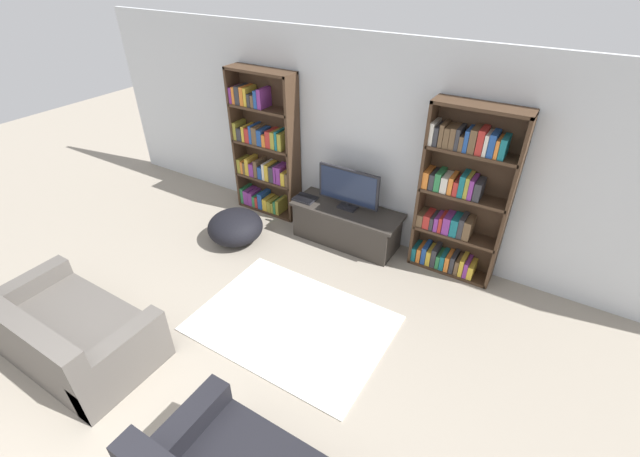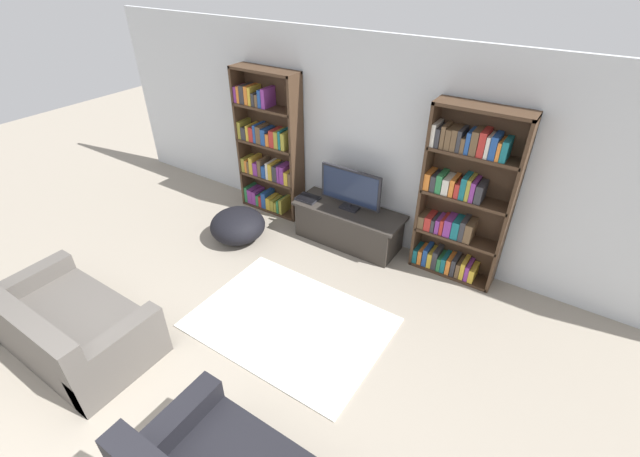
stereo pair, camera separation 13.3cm
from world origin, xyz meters
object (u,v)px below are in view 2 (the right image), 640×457
Objects in this scene: laptop at (308,198)px; beanbag_ottoman at (238,225)px; tv_stand at (348,225)px; couch_left_sectional at (69,328)px; bookshelf_left at (269,148)px; television at (350,188)px; bookshelf_right at (462,199)px.

laptop is 1.02m from beanbag_ottoman.
tv_stand is 3.37m from couch_left_sectional.
beanbag_ottoman is (0.15, -0.92, -0.75)m from bookshelf_left.
television is at bearing 90.00° from tv_stand.
bookshelf_right is at bearing 0.03° from bookshelf_left.
bookshelf_left is at bearing -179.97° from bookshelf_right.
television reaches higher than couch_left_sectional.
bookshelf_left is 7.14× the size of laptop.
bookshelf_left is 1.24× the size of couch_left_sectional.
bookshelf_right is 1.37m from television.
bookshelf_right is 4.28m from couch_left_sectional.
bookshelf_left is 3.32m from couch_left_sectional.
tv_stand is at bearing -6.32° from bookshelf_left.
beanbag_ottoman is at bearing -134.82° from laptop.
television reaches higher than beanbag_ottoman.
bookshelf_right is 2.81× the size of beanbag_ottoman.
tv_stand is at bearing 7.45° from laptop.
television is 2.90× the size of laptop.
bookshelf_right reaches higher than television.
bookshelf_left reaches higher than beanbag_ottoman.
bookshelf_left is at bearing 164.11° from laptop.
couch_left_sectional is at bearing -113.42° from television.
beanbag_ottoman is (0.07, 2.32, -0.05)m from couch_left_sectional.
couch_left_sectional reaches higher than tv_stand.
laptop is at bearing -172.55° from tv_stand.
tv_stand is 0.55m from television.
bookshelf_right is at bearing 5.99° from television.
bookshelf_right is at bearing 50.31° from couch_left_sectional.
laptop is at bearing -15.89° from bookshelf_left.
beanbag_ottoman is at bearing -81.02° from bookshelf_left.
bookshelf_left is at bearing 91.41° from couch_left_sectional.
couch_left_sectional is (0.08, -3.24, -0.71)m from bookshelf_left.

